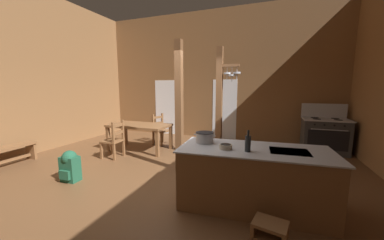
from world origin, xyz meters
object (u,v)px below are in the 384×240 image
at_px(ladderback_chair_by_post, 114,140).
at_px(mixing_bowl_on_counter, 226,147).
at_px(ladderback_chair_near_window, 161,130).
at_px(step_stool, 270,233).
at_px(backpack, 70,165).
at_px(stove_range, 324,135).
at_px(stockpot_on_counter, 205,137).
at_px(dining_table, 139,127).
at_px(kitchen_island, 253,178).
at_px(bottle_tall_on_counter, 248,143).

height_order(ladderback_chair_by_post, mixing_bowl_on_counter, mixing_bowl_on_counter).
bearing_deg(mixing_bowl_on_counter, ladderback_chair_near_window, 132.40).
distance_m(step_stool, ladderback_chair_by_post, 4.22).
distance_m(ladderback_chair_near_window, backpack, 3.07).
relative_size(step_stool, backpack, 0.69).
bearing_deg(ladderback_chair_near_window, stove_range, 9.43).
relative_size(stockpot_on_counter, mixing_bowl_on_counter, 1.94).
bearing_deg(ladderback_chair_by_post, ladderback_chair_near_window, 74.53).
height_order(stove_range, step_stool, stove_range).
height_order(stockpot_on_counter, mixing_bowl_on_counter, stockpot_on_counter).
bearing_deg(step_stool, dining_table, 141.95).
distance_m(stove_range, dining_table, 5.15).
xyz_separation_m(kitchen_island, stockpot_on_counter, (-0.78, 0.09, 0.53)).
height_order(stove_range, mixing_bowl_on_counter, stove_range).
xyz_separation_m(stove_range, backpack, (-4.95, -3.83, -0.17)).
distance_m(dining_table, ladderback_chair_near_window, 0.86).
bearing_deg(stove_range, backpack, -142.28).
bearing_deg(ladderback_chair_near_window, kitchen_island, -42.10).
height_order(ladderback_chair_near_window, ladderback_chair_by_post, same).
bearing_deg(backpack, ladderback_chair_by_post, 96.61).
bearing_deg(backpack, bottle_tall_on_counter, 2.25).
distance_m(ladderback_chair_near_window, mixing_bowl_on_counter, 3.95).
relative_size(ladderback_chair_by_post, mixing_bowl_on_counter, 5.08).
xyz_separation_m(stockpot_on_counter, mixing_bowl_on_counter, (0.39, -0.24, -0.05)).
distance_m(stove_range, backpack, 6.26).
bearing_deg(stockpot_on_counter, stove_range, 54.97).
height_order(stove_range, bottle_tall_on_counter, stove_range).
distance_m(stove_range, stockpot_on_counter, 4.22).
height_order(stockpot_on_counter, bottle_tall_on_counter, bottle_tall_on_counter).
bearing_deg(mixing_bowl_on_counter, bottle_tall_on_counter, -4.85).
distance_m(kitchen_island, backpack, 3.34).
relative_size(ladderback_chair_near_window, mixing_bowl_on_counter, 5.08).
height_order(backpack, bottle_tall_on_counter, bottle_tall_on_counter).
bearing_deg(step_stool, mixing_bowl_on_counter, 134.05).
relative_size(stove_range, mixing_bowl_on_counter, 7.06).
distance_m(dining_table, ladderback_chair_by_post, 0.88).
bearing_deg(ladderback_chair_by_post, dining_table, 76.18).
distance_m(kitchen_island, stove_range, 3.87).
bearing_deg(ladderback_chair_by_post, step_stool, -27.38).
relative_size(stove_range, dining_table, 0.78).
distance_m(step_stool, bottle_tall_on_counter, 1.10).
distance_m(kitchen_island, bottle_tall_on_counter, 0.60).
bearing_deg(bottle_tall_on_counter, kitchen_island, 67.18).
relative_size(stove_range, step_stool, 3.22).
relative_size(step_stool, bottle_tall_on_counter, 1.35).
relative_size(kitchen_island, bottle_tall_on_counter, 7.34).
bearing_deg(step_stool, kitchen_island, 107.29).
distance_m(kitchen_island, stockpot_on_counter, 0.95).
relative_size(step_stool, mixing_bowl_on_counter, 2.19).
xyz_separation_m(stove_range, mixing_bowl_on_counter, (-2.01, -3.67, 0.44)).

